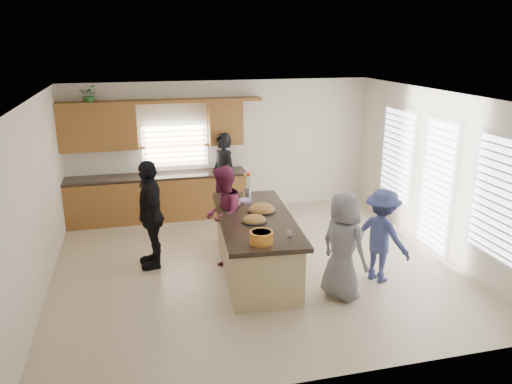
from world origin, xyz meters
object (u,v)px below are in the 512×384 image
object	(u,v)px
woman_left_front	(150,214)
woman_right_front	(343,246)
salad_bowl	(261,237)
woman_left_mid	(223,215)
island	(255,246)
woman_left_back	(223,176)
woman_right_back	(382,236)

from	to	relation	value
woman_left_front	woman_right_front	distance (m)	3.15
salad_bowl	woman_left_front	xyz separation A→B (m)	(-1.42, 1.70, -0.14)
woman_left_front	woman_left_mid	bearing A→B (deg)	78.85
island	woman_right_front	world-z (taller)	woman_right_front
woman_left_back	woman_left_front	bearing A→B (deg)	-60.89
salad_bowl	woman_right_front	size ratio (longest dim) A/B	0.20
island	woman_left_mid	distance (m)	0.77
island	woman_right_front	distance (m)	1.54
woman_right_back	woman_right_front	xyz separation A→B (m)	(-0.79, -0.36, 0.06)
island	woman_right_back	xyz separation A→B (m)	(1.81, -0.73, 0.29)
island	woman_left_front	size ratio (longest dim) A/B	1.54
woman_right_back	woman_left_front	bearing A→B (deg)	39.31
woman_left_mid	woman_right_back	distance (m)	2.56
salad_bowl	woman_left_back	world-z (taller)	woman_left_back
island	woman_left_back	size ratio (longest dim) A/B	1.56
woman_left_back	island	bearing A→B (deg)	-23.25
woman_left_back	woman_left_mid	world-z (taller)	woman_left_back
island	woman_right_back	bearing A→B (deg)	-17.36
island	woman_left_back	bearing A→B (deg)	94.90
island	salad_bowl	xyz separation A→B (m)	(-0.17, -1.04, 0.59)
salad_bowl	woman_left_mid	distance (m)	1.59
salad_bowl	island	bearing A→B (deg)	80.53
island	woman_right_front	size ratio (longest dim) A/B	1.74
woman_left_back	salad_bowl	bearing A→B (deg)	-25.94
woman_left_mid	salad_bowl	bearing A→B (deg)	31.87
woman_left_front	woman_right_back	size ratio (longest dim) A/B	1.22
woman_right_back	woman_left_back	bearing A→B (deg)	-0.68
woman_left_back	woman_right_back	distance (m)	3.91
woman_right_front	woman_left_mid	bearing A→B (deg)	16.82
salad_bowl	woman_left_mid	world-z (taller)	woman_left_mid
woman_left_back	woman_right_front	distance (m)	3.96
island	salad_bowl	distance (m)	1.21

